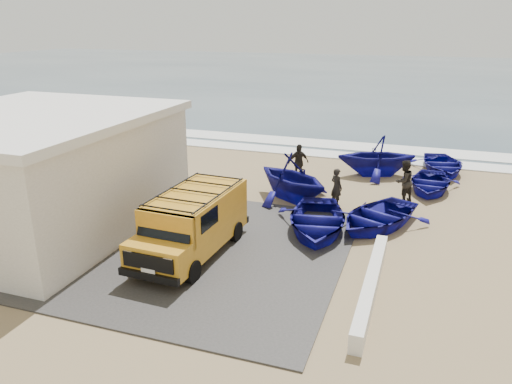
% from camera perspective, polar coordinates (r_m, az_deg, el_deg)
% --- Properties ---
extents(ground, '(160.00, 160.00, 0.00)m').
position_cam_1_polar(ground, '(18.64, -1.37, -4.48)').
color(ground, '#927B55').
extents(slab, '(12.00, 10.00, 0.05)m').
position_cam_1_polar(slab, '(17.76, -9.75, -5.93)').
color(slab, '#3A3835').
rests_on(slab, ground).
extents(ocean, '(180.00, 88.00, 0.01)m').
position_cam_1_polar(ocean, '(72.62, 14.65, 12.63)').
color(ocean, '#385166').
rests_on(ocean, ground).
extents(surf_line, '(180.00, 1.60, 0.06)m').
position_cam_1_polar(surf_line, '(29.58, 6.80, 4.43)').
color(surf_line, white).
rests_on(surf_line, ground).
extents(surf_wash, '(180.00, 2.20, 0.04)m').
position_cam_1_polar(surf_wash, '(31.96, 7.79, 5.48)').
color(surf_wash, white).
rests_on(surf_wash, ground).
extents(building, '(8.40, 9.40, 4.30)m').
position_cam_1_polar(building, '(20.16, -23.97, 2.21)').
color(building, silver).
rests_on(building, ground).
extents(parapet, '(0.35, 6.00, 0.55)m').
position_cam_1_polar(parapet, '(14.88, 13.01, -10.30)').
color(parapet, silver).
rests_on(parapet, ground).
extents(van, '(2.23, 5.14, 2.17)m').
position_cam_1_polar(van, '(16.58, -7.26, -3.35)').
color(van, orange).
rests_on(van, ground).
extents(boat_near_left, '(3.92, 4.94, 0.92)m').
position_cam_1_polar(boat_near_left, '(18.54, 6.93, -3.22)').
color(boat_near_left, navy).
rests_on(boat_near_left, ground).
extents(boat_near_right, '(4.47, 5.06, 0.87)m').
position_cam_1_polar(boat_near_right, '(19.40, 13.67, -2.69)').
color(boat_near_right, navy).
rests_on(boat_near_right, ground).
extents(boat_mid_left, '(5.10, 4.94, 2.06)m').
position_cam_1_polar(boat_mid_left, '(21.58, 4.12, 1.73)').
color(boat_mid_left, navy).
rests_on(boat_mid_left, ground).
extents(boat_mid_right, '(2.84, 3.85, 0.77)m').
position_cam_1_polar(boat_mid_right, '(24.15, 19.22, 0.99)').
color(boat_mid_right, navy).
rests_on(boat_mid_right, ground).
extents(boat_far_left, '(4.76, 4.44, 2.04)m').
position_cam_1_polar(boat_far_left, '(25.73, 13.63, 4.07)').
color(boat_far_left, navy).
rests_on(boat_far_left, ground).
extents(boat_far_right, '(3.55, 4.42, 0.81)m').
position_cam_1_polar(boat_far_right, '(27.39, 20.49, 2.96)').
color(boat_far_right, navy).
rests_on(boat_far_right, ground).
extents(fisherman_front, '(0.71, 0.66, 1.62)m').
position_cam_1_polar(fisherman_front, '(21.16, 9.18, 0.55)').
color(fisherman_front, black).
rests_on(fisherman_front, ground).
extents(fisherman_middle, '(1.11, 1.14, 1.85)m').
position_cam_1_polar(fisherman_middle, '(22.19, 16.54, 1.18)').
color(fisherman_middle, black).
rests_on(fisherman_middle, ground).
extents(fisherman_back, '(1.10, 1.02, 1.82)m').
position_cam_1_polar(fisherman_back, '(24.25, 4.87, 3.38)').
color(fisherman_back, black).
rests_on(fisherman_back, ground).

